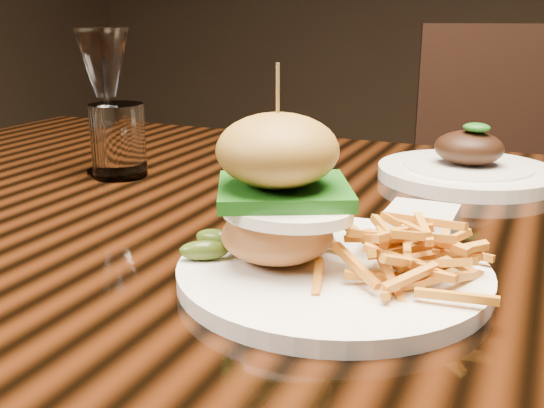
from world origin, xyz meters
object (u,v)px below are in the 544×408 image
at_px(dining_table, 334,275).
at_px(chair_far, 512,203).
at_px(far_dish, 467,168).
at_px(burger_plate, 322,229).
at_px(wine_glass, 104,67).

xyz_separation_m(dining_table, chair_far, (0.15, 0.89, -0.13)).
bearing_deg(far_dish, dining_table, -117.04).
distance_m(dining_table, burger_plate, 0.23).
bearing_deg(far_dish, chair_far, 86.85).
xyz_separation_m(dining_table, far_dish, (0.12, 0.23, 0.09)).
relative_size(dining_table, burger_plate, 5.88).
bearing_deg(dining_table, chair_far, 80.24).
bearing_deg(dining_table, far_dish, 62.96).
distance_m(dining_table, chair_far, 0.91).
distance_m(far_dish, chair_far, 0.70).
xyz_separation_m(burger_plate, far_dish, (0.07, 0.41, -0.03)).
height_order(wine_glass, chair_far, wine_glass).
distance_m(burger_plate, wine_glass, 0.49).
height_order(burger_plate, far_dish, burger_plate).
height_order(dining_table, burger_plate, burger_plate).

